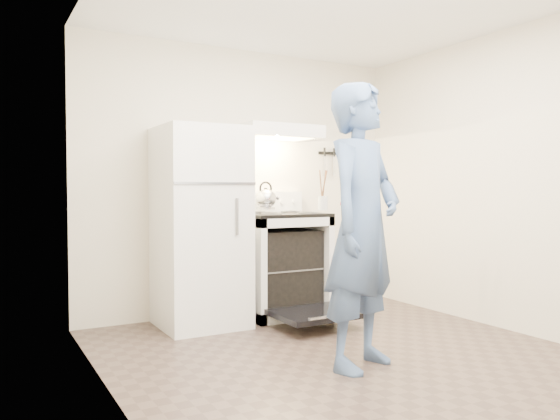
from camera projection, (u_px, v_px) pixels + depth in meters
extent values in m
plane|color=#4D3D34|center=(358.00, 361.00, 3.72)|extent=(3.60, 3.60, 0.00)
cube|color=beige|center=(244.00, 181.00, 5.24)|extent=(3.20, 0.02, 2.50)
cube|color=white|center=(200.00, 227.00, 4.67)|extent=(0.70, 0.70, 1.70)
cube|color=white|center=(281.00, 265.00, 5.10)|extent=(0.76, 0.65, 0.92)
cube|color=black|center=(281.00, 215.00, 5.08)|extent=(0.76, 0.65, 0.03)
cube|color=white|center=(267.00, 202.00, 5.32)|extent=(0.76, 0.07, 0.20)
cube|color=black|center=(316.00, 314.00, 4.59)|extent=(0.70, 0.54, 0.04)
cube|color=slate|center=(281.00, 268.00, 5.10)|extent=(0.60, 0.52, 0.01)
cube|color=white|center=(277.00, 132.00, 5.12)|extent=(0.76, 0.50, 0.12)
cube|color=black|center=(335.00, 153.00, 5.73)|extent=(0.40, 0.02, 0.03)
cylinder|color=#8C6948|center=(270.00, 266.00, 5.09)|extent=(0.34, 0.34, 0.02)
cylinder|color=silver|center=(323.00, 203.00, 5.04)|extent=(0.11, 0.11, 0.13)
imported|color=#39507E|center=(363.00, 225.00, 3.57)|extent=(0.80, 0.68, 1.87)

